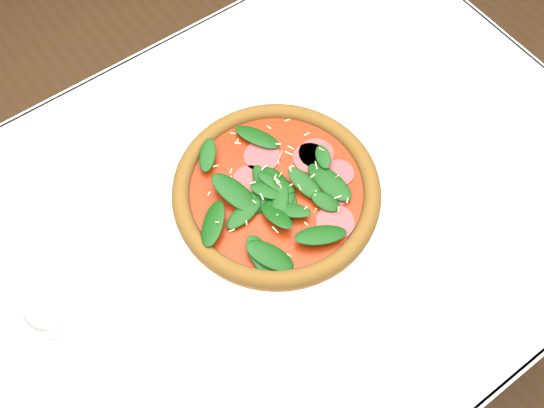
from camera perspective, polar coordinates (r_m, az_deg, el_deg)
ground at (r=1.64m, az=-1.05°, el=-13.33°), size 6.00×6.00×0.00m
dining_table at (r=1.03m, az=-1.63°, el=-4.27°), size 1.21×0.81×0.75m
plate at (r=0.95m, az=0.41°, el=0.80°), size 0.37×0.37×0.02m
pizza at (r=0.93m, az=0.42°, el=1.43°), size 0.43×0.43×0.04m
wine_glass at (r=0.77m, az=-19.32°, el=-9.18°), size 0.09×0.09×0.21m
saucer_far at (r=1.17m, az=12.56°, el=15.26°), size 0.13×0.13×0.01m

